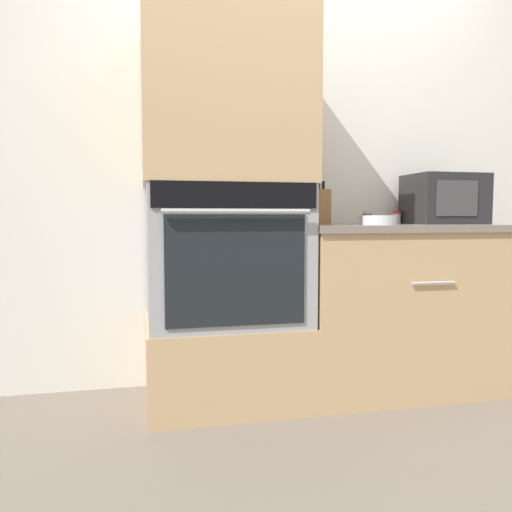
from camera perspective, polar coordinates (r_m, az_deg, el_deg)
name	(u,v)px	position (r m, az deg, el deg)	size (l,w,h in m)	color
ground_plane	(320,417)	(2.42, 7.28, -17.77)	(12.00, 12.00, 0.00)	#6B6056
wall_back	(283,157)	(2.86, 3.14, 11.20)	(8.00, 0.05, 2.50)	silver
oven_cabinet_base	(226,361)	(2.54, -3.47, -11.87)	(0.77, 0.60, 0.40)	tan
wall_oven	(225,254)	(2.44, -3.52, 0.23)	(0.75, 0.64, 0.66)	#9EA0A5
oven_cabinet_upper	(225,103)	(2.49, -3.62, 17.05)	(0.77, 0.60, 0.78)	tan
counter_unit	(399,306)	(2.79, 16.07, -5.53)	(1.13, 0.63, 0.88)	tan
microwave	(444,199)	(2.99, 20.70, 6.09)	(0.39, 0.31, 0.28)	#232326
knife_block	(319,207)	(2.66, 7.18, 5.62)	(0.10, 0.11, 0.23)	olive
bowl	(378,220)	(2.52, 13.75, 4.00)	(0.18, 0.18, 0.05)	silver
condiment_jar_near	(396,218)	(2.98, 15.75, 4.25)	(0.05, 0.05, 0.07)	silver
condiment_jar_mid	(367,218)	(2.80, 12.60, 4.31)	(0.05, 0.05, 0.07)	#427047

